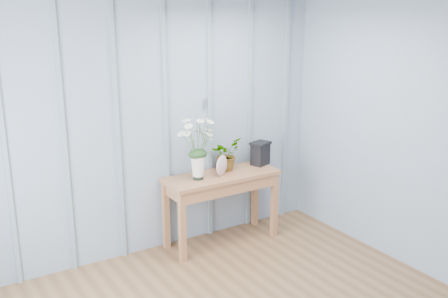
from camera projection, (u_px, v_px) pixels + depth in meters
room_shell at (212, 69)px, 3.76m from camera, size 4.00×4.50×2.50m
sideboard at (221, 185)px, 5.39m from camera, size 1.20×0.45×0.75m
daisy_vase at (198, 138)px, 5.10m from camera, size 0.48×0.36×0.67m
spider_plant at (226, 154)px, 5.46m from camera, size 0.40×0.38×0.34m
felt_disc_vessel at (222, 165)px, 5.29m from camera, size 0.21×0.16×0.21m
carved_box at (260, 153)px, 5.64m from camera, size 0.25×0.22×0.25m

